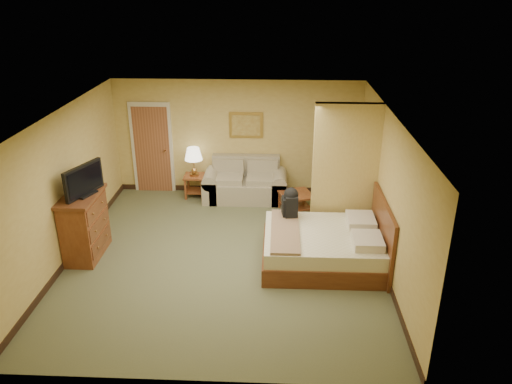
# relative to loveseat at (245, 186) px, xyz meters

# --- Properties ---
(floor) EXTENTS (6.00, 6.00, 0.00)m
(floor) POSITION_rel_loveseat_xyz_m (-0.19, -2.58, -0.30)
(floor) COLOR #575B3B
(floor) RESTS_ON ground
(ceiling) EXTENTS (6.00, 6.00, 0.00)m
(ceiling) POSITION_rel_loveseat_xyz_m (-0.19, -2.58, 2.30)
(ceiling) COLOR white
(ceiling) RESTS_ON back_wall
(back_wall) EXTENTS (5.50, 0.02, 2.60)m
(back_wall) POSITION_rel_loveseat_xyz_m (-0.19, 0.42, 1.00)
(back_wall) COLOR tan
(back_wall) RESTS_ON floor
(left_wall) EXTENTS (0.02, 6.00, 2.60)m
(left_wall) POSITION_rel_loveseat_xyz_m (-2.94, -2.58, 1.00)
(left_wall) COLOR tan
(left_wall) RESTS_ON floor
(right_wall) EXTENTS (0.02, 6.00, 2.60)m
(right_wall) POSITION_rel_loveseat_xyz_m (2.56, -2.58, 1.00)
(right_wall) COLOR tan
(right_wall) RESTS_ON floor
(partition) EXTENTS (1.20, 0.15, 2.60)m
(partition) POSITION_rel_loveseat_xyz_m (1.96, -1.65, 1.00)
(partition) COLOR tan
(partition) RESTS_ON floor
(door) EXTENTS (0.94, 0.16, 2.10)m
(door) POSITION_rel_loveseat_xyz_m (-2.14, 0.39, 0.73)
(door) COLOR beige
(door) RESTS_ON floor
(baseboard) EXTENTS (5.50, 0.02, 0.12)m
(baseboard) POSITION_rel_loveseat_xyz_m (-0.19, 0.41, -0.24)
(baseboard) COLOR black
(baseboard) RESTS_ON floor
(loveseat) EXTENTS (1.85, 0.86, 0.94)m
(loveseat) POSITION_rel_loveseat_xyz_m (0.00, 0.00, 0.00)
(loveseat) COLOR #9D9377
(loveseat) RESTS_ON floor
(side_table) EXTENTS (0.47, 0.47, 0.51)m
(side_table) POSITION_rel_loveseat_xyz_m (-1.15, 0.07, 0.03)
(side_table) COLOR brown
(side_table) RESTS_ON floor
(table_lamp) EXTENTS (0.39, 0.39, 0.65)m
(table_lamp) POSITION_rel_loveseat_xyz_m (-1.15, 0.07, 0.70)
(table_lamp) COLOR #A0713A
(table_lamp) RESTS_ON side_table
(coffee_table) EXTENTS (0.82, 0.82, 0.42)m
(coffee_table) POSITION_rel_loveseat_xyz_m (1.11, -0.63, -0.01)
(coffee_table) COLOR brown
(coffee_table) RESTS_ON floor
(wall_picture) EXTENTS (0.75, 0.04, 0.58)m
(wall_picture) POSITION_rel_loveseat_xyz_m (-0.00, 0.40, 1.30)
(wall_picture) COLOR #B78E3F
(wall_picture) RESTS_ON back_wall
(dresser) EXTENTS (0.58, 1.11, 1.18)m
(dresser) POSITION_rel_loveseat_xyz_m (-2.67, -2.61, 0.29)
(dresser) COLOR brown
(dresser) RESTS_ON floor
(tv) EXTENTS (0.38, 0.85, 0.54)m
(tv) POSITION_rel_loveseat_xyz_m (-2.57, -2.61, 1.13)
(tv) COLOR black
(tv) RESTS_ON dresser
(bed) EXTENTS (2.14, 1.82, 1.18)m
(bed) POSITION_rel_loveseat_xyz_m (1.62, -2.68, 0.02)
(bed) COLOR #542713
(bed) RESTS_ON floor
(backpack) EXTENTS (0.27, 0.35, 0.58)m
(backpack) POSITION_rel_loveseat_xyz_m (0.97, -2.08, 0.58)
(backpack) COLOR black
(backpack) RESTS_ON bed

